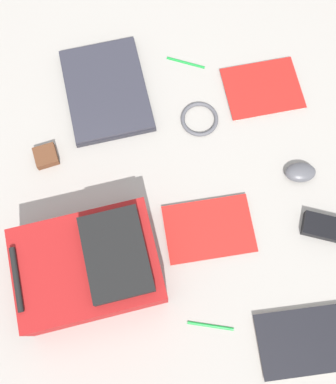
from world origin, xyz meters
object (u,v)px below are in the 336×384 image
book_comic (306,341)px  backpack (91,266)px  cable_coil (200,119)px  pen_blue (211,326)px  book_red (262,89)px  pen_black (186,62)px  power_brick (326,228)px  computer_mouse (300,172)px  earbud_pouch (46,156)px  book_manual (209,229)px  laptop (106,90)px

book_comic → backpack: bearing=76.8°
cable_coil → pen_blue: bearing=-173.2°
book_red → pen_blue: book_red is taller
book_red → pen_black: bearing=73.2°
book_red → power_brick: bearing=-156.3°
backpack → power_brick: bearing=-74.6°
computer_mouse → earbud_pouch: (-0.02, 0.81, -0.00)m
book_red → computer_mouse: bearing=-156.9°
pen_blue → book_manual: bearing=4.7°
book_red → book_comic: 0.82m
book_comic → pen_black: bearing=25.1°
backpack → pen_black: 0.77m
computer_mouse → power_brick: bearing=-163.8°
backpack → book_red: (0.66, -0.48, -0.07)m
power_brick → pen_blue: 0.46m
book_manual → power_brick: 0.36m
backpack → book_manual: size_ratio=1.53×
laptop → power_brick: laptop is taller
backpack → book_comic: bearing=-103.2°
laptop → book_manual: laptop is taller
pen_blue → laptop: bearing=28.7°
backpack → laptop: 0.60m
laptop → book_comic: laptop is taller
backpack → pen_blue: (-0.13, -0.36, -0.07)m
computer_mouse → pen_blue: size_ratio=0.72×
book_manual → power_brick: size_ratio=2.19×
book_comic → power_brick: power_brick is taller
book_manual → book_comic: 0.42m
backpack → book_red: bearing=-36.3°
pen_blue → earbud_pouch: bearing=49.8°
book_red → book_comic: (-0.80, -0.15, 0.00)m
laptop → book_comic: bearing=-137.9°
laptop → book_comic: 1.00m
book_comic → computer_mouse: computer_mouse is taller
book_red → power_brick: (-0.47, -0.21, 0.01)m
book_comic → power_brick: (0.34, -0.06, 0.01)m
laptop → pen_blue: (-0.73, -0.40, -0.01)m
book_red → earbud_pouch: size_ratio=4.26×
book_manual → earbud_pouch: size_ratio=4.37×
computer_mouse → book_manual: bearing=118.2°
backpack → computer_mouse: bearing=-59.3°
book_red → pen_black: 0.28m
power_brick → pen_black: bearing=40.7°
cable_coil → earbud_pouch: 0.51m
backpack → earbud_pouch: bearing=30.7°
pen_blue → book_red: bearing=-9.1°
power_brick → cable_coil: bearing=50.8°
earbud_pouch → book_manual: bearing=-109.5°
computer_mouse → cable_coil: size_ratio=0.77×
laptop → book_red: (0.06, -0.52, -0.01)m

